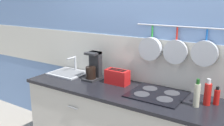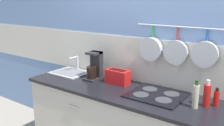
{
  "view_description": "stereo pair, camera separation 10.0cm",
  "coord_description": "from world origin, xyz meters",
  "px_view_note": "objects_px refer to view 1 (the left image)",
  "views": [
    {
      "loc": [
        1.0,
        -2.14,
        1.84
      ],
      "look_at": [
        -0.41,
        0.0,
        1.18
      ],
      "focal_mm": 40.0,
      "sensor_mm": 36.0,
      "label": 1
    },
    {
      "loc": [
        1.08,
        -2.08,
        1.84
      ],
      "look_at": [
        -0.41,
        0.0,
        1.18
      ],
      "focal_mm": 40.0,
      "sensor_mm": 36.0,
      "label": 2
    }
  ],
  "objects_px": {
    "bottle_olive_oil": "(217,97)",
    "bottle_dish_soap": "(197,95)",
    "bottle_cooking_wine": "(208,94)",
    "toaster": "(117,77)",
    "coffee_maker": "(94,68)"
  },
  "relations": [
    {
      "from": "coffee_maker",
      "to": "toaster",
      "type": "distance_m",
      "value": 0.33
    },
    {
      "from": "bottle_cooking_wine",
      "to": "bottle_olive_oil",
      "type": "distance_m",
      "value": 0.1
    },
    {
      "from": "coffee_maker",
      "to": "toaster",
      "type": "height_order",
      "value": "coffee_maker"
    },
    {
      "from": "toaster",
      "to": "bottle_dish_soap",
      "type": "bearing_deg",
      "value": -8.57
    },
    {
      "from": "bottle_dish_soap",
      "to": "toaster",
      "type": "bearing_deg",
      "value": 171.43
    },
    {
      "from": "toaster",
      "to": "bottle_olive_oil",
      "type": "relative_size",
      "value": 1.66
    },
    {
      "from": "coffee_maker",
      "to": "bottle_dish_soap",
      "type": "bearing_deg",
      "value": -5.78
    },
    {
      "from": "coffee_maker",
      "to": "bottle_dish_soap",
      "type": "xyz_separation_m",
      "value": [
        1.24,
        -0.13,
        -0.02
      ]
    },
    {
      "from": "coffee_maker",
      "to": "bottle_dish_soap",
      "type": "height_order",
      "value": "coffee_maker"
    },
    {
      "from": "bottle_cooking_wine",
      "to": "bottle_olive_oil",
      "type": "xyz_separation_m",
      "value": [
        0.07,
        0.06,
        -0.03
      ]
    },
    {
      "from": "bottle_dish_soap",
      "to": "bottle_cooking_wine",
      "type": "xyz_separation_m",
      "value": [
        0.07,
        0.1,
        -0.0
      ]
    },
    {
      "from": "bottle_dish_soap",
      "to": "bottle_cooking_wine",
      "type": "relative_size",
      "value": 1.04
    },
    {
      "from": "bottle_olive_oil",
      "to": "bottle_dish_soap",
      "type": "bearing_deg",
      "value": -132.89
    },
    {
      "from": "bottle_cooking_wine",
      "to": "toaster",
      "type": "bearing_deg",
      "value": 177.5
    },
    {
      "from": "bottle_dish_soap",
      "to": "bottle_olive_oil",
      "type": "height_order",
      "value": "bottle_dish_soap"
    }
  ]
}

